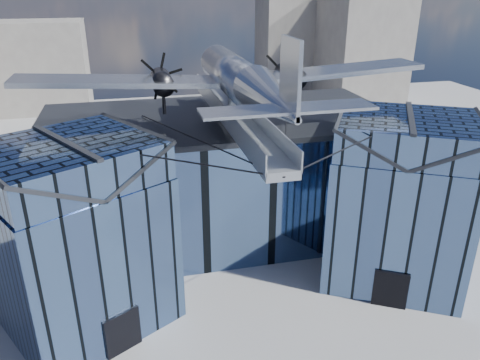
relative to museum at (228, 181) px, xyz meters
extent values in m
plane|color=gray|center=(0.00, -5.82, -5.54)|extent=(120.00, 120.00, 0.00)
cube|color=#435E8A|center=(0.00, 3.18, -0.79)|extent=(28.00, 14.00, 9.50)
cube|color=#23262B|center=(0.00, 3.18, 4.16)|extent=(28.00, 14.00, 0.40)
cube|color=#435E8A|center=(-10.50, -6.82, -0.79)|extent=(11.79, 11.43, 9.50)
cube|color=#435E8A|center=(-10.50, -6.82, 5.06)|extent=(11.56, 11.20, 2.20)
cube|color=#23262B|center=(-12.45, -7.94, 5.06)|extent=(7.98, 9.23, 2.40)
cube|color=#23262B|center=(-8.55, -5.69, 5.06)|extent=(7.98, 9.23, 2.40)
cube|color=#23262B|center=(-10.50, -6.82, 6.21)|extent=(4.30, 7.10, 0.18)
cube|color=black|center=(-8.48, -10.33, -4.24)|extent=(2.03, 1.32, 2.60)
cube|color=black|center=(-6.60, -4.57, -0.79)|extent=(0.34, 0.34, 9.50)
cube|color=#435E8A|center=(10.50, -6.82, -0.79)|extent=(11.79, 11.43, 9.50)
cube|color=#435E8A|center=(10.50, -6.82, 5.06)|extent=(11.56, 11.20, 2.20)
cube|color=#23262B|center=(8.55, -5.69, 5.06)|extent=(7.98, 9.23, 2.40)
cube|color=#23262B|center=(12.45, -7.94, 5.06)|extent=(7.98, 9.23, 2.40)
cube|color=#23262B|center=(10.50, -6.82, 6.21)|extent=(4.30, 7.10, 0.18)
cube|color=black|center=(8.48, -10.33, -4.24)|extent=(2.03, 1.32, 2.60)
cube|color=black|center=(6.60, -4.57, -0.79)|extent=(0.34, 0.34, 9.50)
cube|color=#9CA2AA|center=(0.00, -2.32, 5.56)|extent=(1.80, 21.00, 0.50)
cube|color=#9CA2AA|center=(-0.90, -2.32, 6.21)|extent=(0.08, 21.00, 1.10)
cube|color=#9CA2AA|center=(0.90, -2.32, 6.21)|extent=(0.08, 21.00, 1.10)
cylinder|color=#9CA2AA|center=(0.00, 7.18, 4.89)|extent=(0.44, 0.44, 1.35)
cylinder|color=#9CA2AA|center=(0.00, 1.18, 4.89)|extent=(0.44, 0.44, 1.35)
cylinder|color=#9CA2AA|center=(0.00, -2.82, 4.89)|extent=(0.44, 0.44, 1.35)
cylinder|color=#9CA2AA|center=(0.00, -1.82, 6.51)|extent=(0.70, 0.70, 1.40)
cylinder|color=black|center=(-5.25, -9.82, 5.86)|extent=(10.55, 6.08, 0.69)
cylinder|color=black|center=(5.25, -9.82, 5.86)|extent=(10.55, 6.08, 0.69)
cylinder|color=black|center=(-3.00, -4.32, 5.01)|extent=(6.09, 17.04, 1.19)
cylinder|color=black|center=(3.00, -4.32, 5.01)|extent=(6.09, 17.04, 1.19)
cylinder|color=#B3B9C1|center=(0.00, -1.82, 8.46)|extent=(2.50, 11.00, 2.50)
sphere|color=#B3B9C1|center=(0.00, 3.68, 8.46)|extent=(2.50, 2.50, 2.50)
cube|color=black|center=(0.00, 2.68, 9.15)|extent=(1.60, 1.40, 0.50)
cone|color=#B3B9C1|center=(0.00, -10.82, 8.76)|extent=(2.50, 7.00, 2.50)
cube|color=#B3B9C1|center=(0.00, -13.12, 10.36)|extent=(0.18, 2.40, 3.40)
cube|color=#B3B9C1|center=(0.00, -13.02, 8.96)|extent=(8.00, 1.80, 0.14)
cube|color=#B3B9C1|center=(-7.00, -0.82, 8.16)|extent=(14.00, 3.20, 1.08)
cylinder|color=black|center=(-4.60, -0.22, 7.91)|extent=(1.44, 3.20, 1.44)
cone|color=black|center=(-4.60, 1.58, 7.91)|extent=(0.70, 0.70, 0.70)
cube|color=black|center=(-4.60, 1.73, 7.91)|extent=(1.05, 0.06, 3.33)
cube|color=black|center=(-4.60, 1.73, 7.91)|extent=(2.53, 0.06, 2.53)
cube|color=black|center=(-4.60, 1.73, 7.91)|extent=(3.33, 0.06, 1.05)
cylinder|color=black|center=(-4.60, -0.82, 6.69)|extent=(0.24, 0.24, 1.75)
cube|color=#B3B9C1|center=(7.00, -0.82, 8.16)|extent=(14.00, 3.20, 1.08)
cylinder|color=black|center=(4.60, -0.22, 7.91)|extent=(1.44, 3.20, 1.44)
cone|color=black|center=(4.60, 1.58, 7.91)|extent=(0.70, 0.70, 0.70)
cube|color=black|center=(4.60, 1.73, 7.91)|extent=(1.05, 0.06, 3.33)
cube|color=black|center=(4.60, 1.73, 7.91)|extent=(2.53, 0.06, 2.53)
cube|color=black|center=(4.60, 1.73, 7.91)|extent=(3.33, 0.06, 1.05)
cylinder|color=black|center=(4.60, -0.82, 6.69)|extent=(0.24, 0.24, 1.75)
cube|color=gray|center=(32.00, 42.18, 3.46)|extent=(12.00, 14.00, 18.00)
cube|color=gray|center=(-20.00, 49.18, 1.46)|extent=(14.00, 10.00, 14.00)
cube|color=gray|center=(22.00, 52.18, 7.46)|extent=(9.00, 9.00, 26.00)
camera|label=1|loc=(-6.91, -32.41, 14.27)|focal=35.00mm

